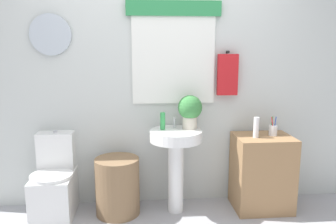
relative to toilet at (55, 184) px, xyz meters
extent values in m
cube|color=silver|center=(0.99, 0.26, 1.00)|extent=(4.40, 0.10, 2.60)
cube|color=white|center=(1.14, 0.20, 1.15)|extent=(0.80, 0.03, 0.84)
cube|color=#2D894C|center=(1.14, 0.18, 1.63)|extent=(0.90, 0.04, 0.14)
cylinder|color=silver|center=(0.00, 0.19, 1.39)|extent=(0.38, 0.03, 0.38)
cylinder|color=black|center=(1.67, 0.18, 1.23)|extent=(0.02, 0.06, 0.02)
cube|color=red|center=(1.67, 0.16, 1.01)|extent=(0.20, 0.05, 0.40)
cube|color=white|center=(0.00, -0.04, -0.10)|extent=(0.36, 0.50, 0.41)
cylinder|color=white|center=(0.00, -0.10, 0.12)|extent=(0.38, 0.38, 0.03)
cube|color=white|center=(0.00, 0.13, 0.29)|extent=(0.34, 0.18, 0.36)
cylinder|color=silver|center=(0.00, 0.13, 0.48)|extent=(0.04, 0.04, 0.02)
cylinder|color=#846647|center=(0.59, -0.04, -0.03)|extent=(0.42, 0.42, 0.55)
cylinder|color=white|center=(1.14, -0.04, 0.05)|extent=(0.15, 0.15, 0.71)
cylinder|color=white|center=(1.14, -0.04, 0.46)|extent=(0.49, 0.49, 0.10)
cylinder|color=silver|center=(1.14, 0.08, 0.56)|extent=(0.03, 0.03, 0.10)
cube|color=#9E754C|center=(1.99, -0.04, 0.07)|extent=(0.54, 0.44, 0.73)
cylinder|color=green|center=(1.02, 0.01, 0.59)|extent=(0.05, 0.05, 0.16)
cylinder|color=beige|center=(1.28, 0.02, 0.57)|extent=(0.14, 0.14, 0.11)
sphere|color=#3D8442|center=(1.28, 0.02, 0.72)|extent=(0.23, 0.23, 0.23)
cylinder|color=white|center=(1.90, -0.08, 0.53)|extent=(0.05, 0.05, 0.20)
cylinder|color=silver|center=(2.09, -0.02, 0.48)|extent=(0.08, 0.08, 0.10)
cylinder|color=blue|center=(2.11, -0.01, 0.53)|extent=(0.02, 0.03, 0.18)
cylinder|color=green|center=(2.08, 0.00, 0.53)|extent=(0.03, 0.03, 0.18)
cylinder|color=red|center=(2.08, -0.03, 0.53)|extent=(0.03, 0.03, 0.18)
camera|label=1|loc=(0.81, -3.07, 1.27)|focal=36.00mm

